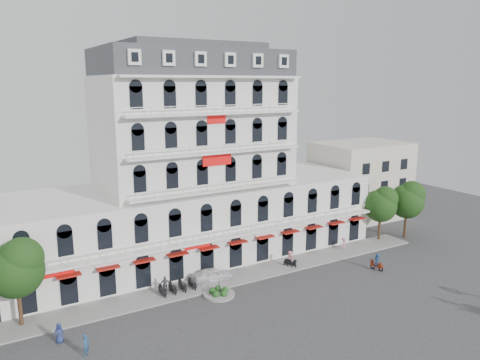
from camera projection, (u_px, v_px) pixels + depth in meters
name	position (u px, v px, depth m)	size (l,w,h in m)	color
ground	(277.00, 313.00, 43.97)	(120.00, 120.00, 0.00)	#38383A
sidewalk	(230.00, 278.00, 51.55)	(53.00, 4.00, 0.16)	gray
main_building	(194.00, 177.00, 57.11)	(45.00, 15.00, 25.80)	silver
flank_building_east	(360.00, 180.00, 74.54)	(14.00, 10.00, 12.00)	beige
traffic_island	(219.00, 293.00, 47.49)	(3.20, 3.20, 1.60)	gray
parked_scooter_row	(178.00, 293.00, 48.24)	(4.40, 1.80, 1.10)	black
tree_west_inner	(16.00, 266.00, 40.39)	(4.76, 4.76, 8.25)	#382314
tree_east_inner	(381.00, 203.00, 63.29)	(4.40, 4.37, 7.57)	#382314
tree_east_outer	(408.00, 199.00, 64.37)	(4.65, 4.65, 8.05)	#382314
parked_car	(213.00, 275.00, 50.89)	(1.75, 4.36, 1.49)	white
rider_east	(377.00, 262.00, 53.88)	(0.64, 1.69, 2.06)	maroon
rider_center	(290.00, 259.00, 54.60)	(0.96, 1.60, 2.05)	black
pedestrian_left	(59.00, 333.00, 38.78)	(0.85, 0.55, 1.73)	navy
pedestrian_mid	(165.00, 284.00, 48.11)	(1.04, 0.43, 1.77)	#53535A
pedestrian_right	(344.00, 244.00, 60.31)	(1.05, 0.60, 1.63)	#C76992
pedestrian_far	(86.00, 345.00, 36.89)	(0.68, 0.45, 1.86)	navy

